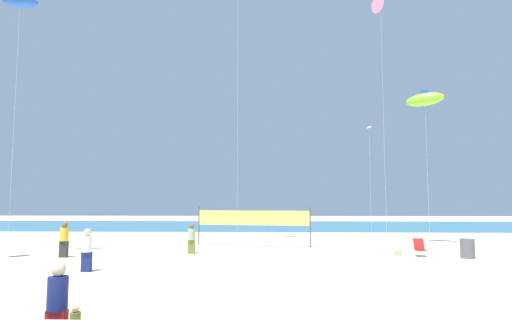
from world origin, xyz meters
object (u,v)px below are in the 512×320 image
object	(u,v)px
trash_barrel	(467,249)
beachgoer_sage_shirt	(192,237)
beachgoer_mustard_shirt	(64,238)
volleyball_net	(253,220)
kite_blue_inflatable	(20,2)
beachgoer_white_shirt	(87,249)
beach_handbag	(398,253)
mother_figure	(57,303)
kite_pink_diamond	(369,132)
kite_pink_delta	(380,5)
kite_lime_inflatable	(425,100)
folding_beach_chair	(420,247)

from	to	relation	value
trash_barrel	beachgoer_sage_shirt	bearing A→B (deg)	174.49
beachgoer_mustard_shirt	volleyball_net	distance (m)	10.75
beachgoer_sage_shirt	kite_blue_inflatable	xyz separation A→B (m)	(-8.90, -1.76, 12.34)
beachgoer_white_shirt	beach_handbag	world-z (taller)	beachgoer_white_shirt
mother_figure	beachgoer_sage_shirt	size ratio (longest dim) A/B	1.05
beach_handbag	kite_pink_diamond	distance (m)	11.28
beachgoer_mustard_shirt	volleyball_net	world-z (taller)	volleyball_net
beachgoer_mustard_shirt	beachgoer_sage_shirt	world-z (taller)	beachgoer_mustard_shirt
mother_figure	kite_pink_delta	world-z (taller)	kite_pink_delta
beach_handbag	kite_lime_inflatable	xyz separation A→B (m)	(3.61, 5.66, 9.24)
mother_figure	kite_pink_delta	distance (m)	27.63
beachgoer_white_shirt	volleyball_net	xyz separation A→B (m)	(6.21, 9.75, 0.72)
mother_figure	beachgoer_white_shirt	distance (m)	9.54
kite_lime_inflatable	kite_pink_delta	bearing A→B (deg)	175.63
beachgoer_mustard_shirt	beach_handbag	distance (m)	16.81
beachgoer_sage_shirt	kite_pink_diamond	distance (m)	15.27
mother_figure	beach_handbag	bearing A→B (deg)	61.67
volleyball_net	mother_figure	bearing A→B (deg)	-98.89
beach_handbag	kite_lime_inflatable	bearing A→B (deg)	57.48
kite_pink_delta	kite_blue_inflatable	xyz separation A→B (m)	(-20.54, -7.02, -2.75)
beachgoer_sage_shirt	kite_pink_delta	size ratio (longest dim) A/B	0.10
folding_beach_chair	beach_handbag	size ratio (longest dim) A/B	2.53
beachgoer_white_shirt	kite_lime_inflatable	xyz separation A→B (m)	(17.39, 10.99, 8.47)
beachgoer_white_shirt	kite_lime_inflatable	distance (m)	22.24
volleyball_net	kite_pink_diamond	size ratio (longest dim) A/B	0.86
kite_lime_inflatable	kite_blue_inflatable	xyz separation A→B (m)	(-23.20, -6.81, 3.81)
beachgoer_mustard_shirt	kite_blue_inflatable	world-z (taller)	kite_blue_inflatable
beach_handbag	kite_pink_diamond	xyz separation A→B (m)	(0.54, 8.38, 7.54)
mother_figure	beach_handbag	world-z (taller)	mother_figure
beachgoer_white_shirt	kite_pink_diamond	world-z (taller)	kite_pink_diamond
beachgoer_mustard_shirt	beachgoer_sage_shirt	bearing A→B (deg)	72.08
folding_beach_chair	kite_pink_delta	distance (m)	16.58
beachgoer_mustard_shirt	beachgoer_white_shirt	xyz separation A→B (m)	(2.97, -4.21, -0.04)
kite_pink_diamond	kite_lime_inflatable	bearing A→B (deg)	-41.65
kite_pink_diamond	mother_figure	bearing A→B (deg)	-115.97
beachgoer_white_shirt	volleyball_net	size ratio (longest dim) A/B	0.24
mother_figure	beachgoer_sage_shirt	world-z (taller)	mother_figure
kite_lime_inflatable	beachgoer_mustard_shirt	bearing A→B (deg)	-161.59
folding_beach_chair	trash_barrel	xyz separation A→B (m)	(2.09, -0.64, 0.01)
kite_pink_delta	kite_lime_inflatable	distance (m)	7.08
trash_barrel	volleyball_net	xyz separation A→B (m)	(-10.71, 5.16, 1.15)
mother_figure	beachgoer_mustard_shirt	world-z (taller)	beachgoer_mustard_shirt
beachgoer_white_shirt	kite_blue_inflatable	bearing A→B (deg)	15.76
folding_beach_chair	kite_pink_diamond	xyz separation A→B (m)	(-0.51, 8.47, 7.21)
beachgoer_mustard_shirt	kite_pink_delta	distance (m)	24.23
beachgoer_sage_shirt	kite_pink_diamond	world-z (taller)	kite_pink_diamond
mother_figure	beachgoer_white_shirt	size ratio (longest dim) A/B	0.98
volleyball_net	kite_pink_delta	xyz separation A→B (m)	(8.52, 1.43, 14.31)
mother_figure	kite_pink_delta	size ratio (longest dim) A/B	0.10
trash_barrel	kite_pink_diamond	world-z (taller)	kite_pink_diamond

